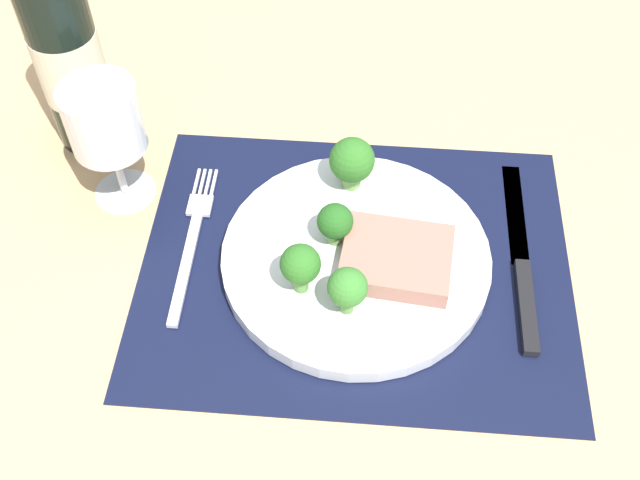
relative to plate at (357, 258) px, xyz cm
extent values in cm
cube|color=tan|center=(0.00, 0.00, -2.60)|extent=(140.00, 110.00, 3.00)
cube|color=black|center=(0.00, 0.00, -0.95)|extent=(40.70, 32.38, 0.30)
cylinder|color=silver|center=(0.00, 0.00, 0.00)|extent=(25.34, 25.34, 1.60)
cube|color=#9E6B5B|center=(3.71, -1.09, 1.82)|extent=(10.73, 9.13, 2.04)
cylinder|color=#6B994C|center=(-2.11, 1.36, 1.51)|extent=(1.41, 1.41, 1.41)
sphere|color=#235B1E|center=(-2.11, 1.36, 3.66)|extent=(3.41, 3.41, 3.41)
cylinder|color=#5B8942|center=(-0.54, -6.26, 1.73)|extent=(1.26, 1.26, 1.86)
sphere|color=#387A2D|center=(-0.54, -6.26, 4.16)|extent=(3.54, 3.54, 3.54)
cylinder|color=#5B8942|center=(-4.76, -4.31, 1.84)|extent=(1.36, 1.36, 2.08)
sphere|color=#2D6B23|center=(-4.76, -4.31, 4.42)|extent=(3.64, 3.64, 3.64)
cylinder|color=#6B994C|center=(-0.95, 8.68, 1.58)|extent=(1.93, 1.93, 1.56)
sphere|color=#2D6B23|center=(-0.95, 8.68, 4.27)|extent=(4.50, 4.50, 4.50)
cube|color=silver|center=(-15.99, -2.00, -0.55)|extent=(1.00, 13.00, 0.50)
cube|color=silver|center=(-15.99, 5.80, -0.55)|extent=(2.40, 2.60, 0.40)
cube|color=silver|center=(-16.89, 8.90, -0.55)|extent=(0.30, 3.60, 0.35)
cube|color=silver|center=(-16.29, 8.90, -0.55)|extent=(0.30, 3.60, 0.35)
cube|color=silver|center=(-15.69, 8.90, -0.55)|extent=(0.30, 3.60, 0.35)
cube|color=silver|center=(-15.09, 8.90, -0.55)|extent=(0.30, 3.60, 0.35)
cube|color=black|center=(15.73, -3.90, -0.40)|extent=(1.40, 10.00, 0.80)
cube|color=silver|center=(15.73, 7.60, -0.65)|extent=(1.80, 13.00, 0.30)
cylinder|color=black|center=(-29.68, 15.56, 9.72)|extent=(6.67, 6.67, 21.63)
cylinder|color=beige|center=(-29.68, 15.56, 8.64)|extent=(6.80, 6.80, 7.57)
cylinder|color=silver|center=(-24.11, 7.45, -0.90)|extent=(6.19, 6.19, 0.40)
cylinder|color=silver|center=(-24.11, 7.45, 2.54)|extent=(0.80, 0.80, 6.47)
cylinder|color=silver|center=(-24.11, 7.45, 9.17)|extent=(7.17, 7.17, 6.80)
cylinder|color=#560C19|center=(-24.11, 7.45, 7.32)|extent=(6.31, 6.31, 3.10)
camera|label=1|loc=(-0.15, -43.20, 57.71)|focal=42.82mm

